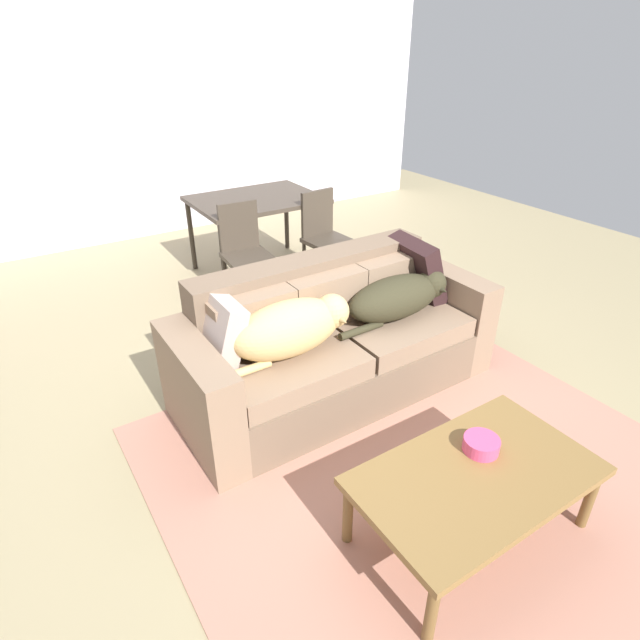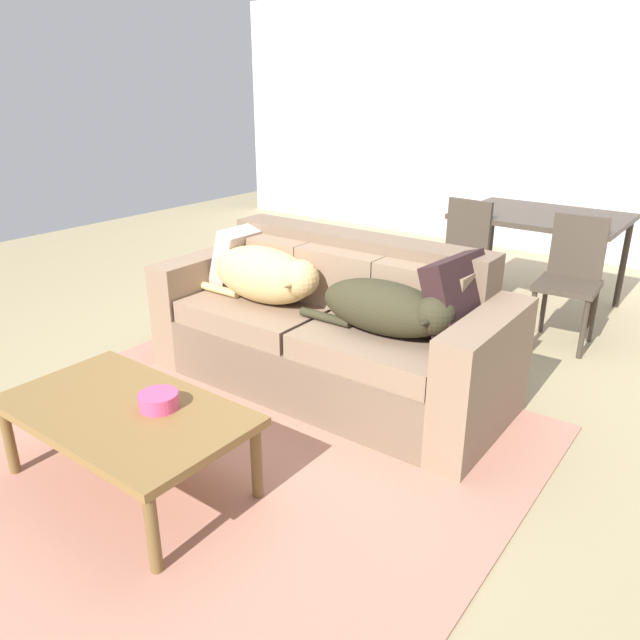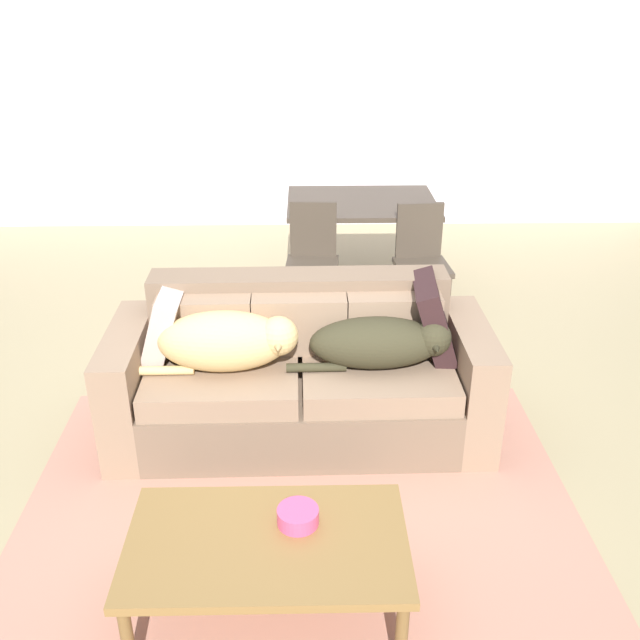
{
  "view_description": "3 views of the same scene",
  "coord_description": "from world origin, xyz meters",
  "px_view_note": "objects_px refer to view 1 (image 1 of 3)",
  "views": [
    {
      "loc": [
        -1.54,
        -2.33,
        2.17
      ],
      "look_at": [
        -0.11,
        -0.1,
        0.7
      ],
      "focal_mm": 28.83,
      "sensor_mm": 36.0,
      "label": 1
    },
    {
      "loc": [
        2.12,
        -2.63,
        1.75
      ],
      "look_at": [
        0.25,
        -0.17,
        0.54
      ],
      "focal_mm": 34.38,
      "sensor_mm": 36.0,
      "label": 2
    },
    {
      "loc": [
        0.17,
        -3.42,
        2.46
      ],
      "look_at": [
        0.24,
        0.05,
        0.75
      ],
      "focal_mm": 39.51,
      "sensor_mm": 36.0,
      "label": 3
    }
  ],
  "objects_px": {
    "dog_on_right_cushion": "(399,296)",
    "dog_on_left_cushion": "(293,327)",
    "dining_table": "(257,205)",
    "bowl_on_coffee_table": "(481,445)",
    "dining_chair_near_right": "(324,233)",
    "throw_pillow_by_right_arm": "(417,269)",
    "coffee_table": "(476,480)",
    "couch": "(333,343)",
    "dining_chair_near_left": "(245,249)",
    "throw_pillow_by_left_arm": "(219,331)"
  },
  "relations": [
    {
      "from": "dog_on_right_cushion",
      "to": "dog_on_left_cushion",
      "type": "bearing_deg",
      "value": -179.61
    },
    {
      "from": "dining_table",
      "to": "bowl_on_coffee_table",
      "type": "bearing_deg",
      "value": -98.47
    },
    {
      "from": "dog_on_left_cushion",
      "to": "dining_chair_near_right",
      "type": "relative_size",
      "value": 1.0
    },
    {
      "from": "throw_pillow_by_right_arm",
      "to": "dining_chair_near_right",
      "type": "relative_size",
      "value": 0.51
    },
    {
      "from": "dining_table",
      "to": "coffee_table",
      "type": "bearing_deg",
      "value": -100.25
    },
    {
      "from": "couch",
      "to": "throw_pillow_by_right_arm",
      "type": "relative_size",
      "value": 4.78
    },
    {
      "from": "dining_table",
      "to": "throw_pillow_by_right_arm",
      "type": "bearing_deg",
      "value": -82.57
    },
    {
      "from": "dog_on_right_cushion",
      "to": "bowl_on_coffee_table",
      "type": "relative_size",
      "value": 5.21
    },
    {
      "from": "throw_pillow_by_right_arm",
      "to": "coffee_table",
      "type": "distance_m",
      "value": 1.73
    },
    {
      "from": "dog_on_left_cushion",
      "to": "bowl_on_coffee_table",
      "type": "xyz_separation_m",
      "value": [
        0.38,
        -1.15,
        -0.22
      ]
    },
    {
      "from": "dining_chair_near_left",
      "to": "dining_chair_near_right",
      "type": "bearing_deg",
      "value": 3.02
    },
    {
      "from": "couch",
      "to": "bowl_on_coffee_table",
      "type": "distance_m",
      "value": 1.28
    },
    {
      "from": "dog_on_left_cushion",
      "to": "dining_chair_near_left",
      "type": "height_order",
      "value": "dining_chair_near_left"
    },
    {
      "from": "couch",
      "to": "throw_pillow_by_right_arm",
      "type": "xyz_separation_m",
      "value": [
        0.77,
        0.07,
        0.34
      ]
    },
    {
      "from": "dining_chair_near_right",
      "to": "dining_chair_near_left",
      "type": "bearing_deg",
      "value": 174.8
    },
    {
      "from": "dining_table",
      "to": "dog_on_left_cushion",
      "type": "bearing_deg",
      "value": -111.48
    },
    {
      "from": "dog_on_left_cushion",
      "to": "throw_pillow_by_left_arm",
      "type": "height_order",
      "value": "throw_pillow_by_left_arm"
    },
    {
      "from": "throw_pillow_by_right_arm",
      "to": "coffee_table",
      "type": "height_order",
      "value": "throw_pillow_by_right_arm"
    },
    {
      "from": "throw_pillow_by_left_arm",
      "to": "dining_chair_near_left",
      "type": "bearing_deg",
      "value": 60.19
    },
    {
      "from": "bowl_on_coffee_table",
      "to": "couch",
      "type": "bearing_deg",
      "value": 89.88
    },
    {
      "from": "bowl_on_coffee_table",
      "to": "dog_on_right_cushion",
      "type": "bearing_deg",
      "value": 68.55
    },
    {
      "from": "coffee_table",
      "to": "throw_pillow_by_left_arm",
      "type": "bearing_deg",
      "value": 114.37
    },
    {
      "from": "couch",
      "to": "dining_chair_near_left",
      "type": "distance_m",
      "value": 1.56
    },
    {
      "from": "throw_pillow_by_left_arm",
      "to": "throw_pillow_by_right_arm",
      "type": "bearing_deg",
      "value": 0.76
    },
    {
      "from": "couch",
      "to": "coffee_table",
      "type": "distance_m",
      "value": 1.38
    },
    {
      "from": "throw_pillow_by_left_arm",
      "to": "coffee_table",
      "type": "xyz_separation_m",
      "value": [
        0.64,
        -1.42,
        -0.3
      ]
    },
    {
      "from": "coffee_table",
      "to": "bowl_on_coffee_table",
      "type": "height_order",
      "value": "bowl_on_coffee_table"
    },
    {
      "from": "throw_pillow_by_right_arm",
      "to": "dining_table",
      "type": "relative_size",
      "value": 0.37
    },
    {
      "from": "couch",
      "to": "coffee_table",
      "type": "relative_size",
      "value": 1.89
    },
    {
      "from": "dog_on_right_cushion",
      "to": "throw_pillow_by_right_arm",
      "type": "relative_size",
      "value": 2.01
    },
    {
      "from": "throw_pillow_by_right_arm",
      "to": "dog_on_left_cushion",
      "type": "bearing_deg",
      "value": -170.15
    },
    {
      "from": "coffee_table",
      "to": "bowl_on_coffee_table",
      "type": "xyz_separation_m",
      "value": [
        0.13,
        0.1,
        0.08
      ]
    },
    {
      "from": "throw_pillow_by_left_arm",
      "to": "dining_table",
      "type": "xyz_separation_m",
      "value": [
        1.28,
        2.07,
        0.03
      ]
    },
    {
      "from": "bowl_on_coffee_table",
      "to": "dining_chair_near_left",
      "type": "distance_m",
      "value": 2.83
    },
    {
      "from": "dog_on_right_cushion",
      "to": "dining_chair_near_left",
      "type": "bearing_deg",
      "value": 101.61
    },
    {
      "from": "throw_pillow_by_right_arm",
      "to": "dining_chair_near_left",
      "type": "relative_size",
      "value": 0.5
    },
    {
      "from": "dining_chair_near_left",
      "to": "couch",
      "type": "bearing_deg",
      "value": -89.5
    },
    {
      "from": "bowl_on_coffee_table",
      "to": "dining_chair_near_left",
      "type": "relative_size",
      "value": 0.19
    },
    {
      "from": "throw_pillow_by_right_arm",
      "to": "dining_chair_near_right",
      "type": "xyz_separation_m",
      "value": [
        0.16,
        1.47,
        -0.2
      ]
    },
    {
      "from": "dog_on_right_cushion",
      "to": "dining_chair_near_right",
      "type": "distance_m",
      "value": 1.73
    },
    {
      "from": "dog_on_left_cushion",
      "to": "dining_table",
      "type": "xyz_separation_m",
      "value": [
        0.89,
        2.25,
        0.04
      ]
    },
    {
      "from": "bowl_on_coffee_table",
      "to": "dining_table",
      "type": "distance_m",
      "value": 3.45
    },
    {
      "from": "throw_pillow_by_left_arm",
      "to": "throw_pillow_by_right_arm",
      "type": "distance_m",
      "value": 1.54
    },
    {
      "from": "dog_on_left_cushion",
      "to": "dining_table",
      "type": "distance_m",
      "value": 2.42
    },
    {
      "from": "dining_chair_near_left",
      "to": "dog_on_left_cushion",
      "type": "bearing_deg",
      "value": -101.87
    },
    {
      "from": "throw_pillow_by_right_arm",
      "to": "dining_chair_near_right",
      "type": "height_order",
      "value": "throw_pillow_by_right_arm"
    },
    {
      "from": "dining_table",
      "to": "dining_chair_near_right",
      "type": "xyz_separation_m",
      "value": [
        0.42,
        -0.58,
        -0.2
      ]
    },
    {
      "from": "throw_pillow_by_left_arm",
      "to": "dining_table",
      "type": "height_order",
      "value": "throw_pillow_by_left_arm"
    },
    {
      "from": "dog_on_left_cushion",
      "to": "throw_pillow_by_right_arm",
      "type": "relative_size",
      "value": 1.98
    },
    {
      "from": "dining_table",
      "to": "dining_chair_near_right",
      "type": "distance_m",
      "value": 0.75
    }
  ]
}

